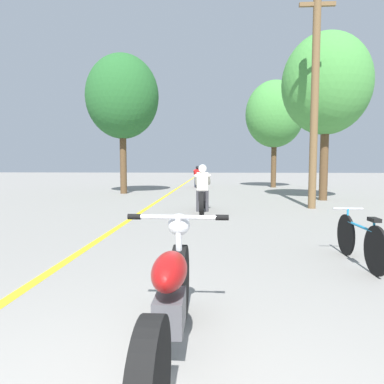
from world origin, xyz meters
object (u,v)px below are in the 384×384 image
object	(u,v)px
roadside_tree_right_near	(326,84)
motorcycle_rider_far	(197,179)
motorcycle_rider_lead	(202,194)
roadside_tree_left	(122,97)
bicycle_parked	(360,240)
utility_pole	(315,96)
motorcycle_foreground	(171,302)
roadside_tree_right_far	(275,114)

from	to	relation	value
roadside_tree_right_near	motorcycle_rider_far	world-z (taller)	roadside_tree_right_near
motorcycle_rider_lead	motorcycle_rider_far	distance (m)	11.11
roadside_tree_left	bicycle_parked	world-z (taller)	roadside_tree_left
utility_pole	motorcycle_foreground	size ratio (longest dim) A/B	3.21
motorcycle_foreground	motorcycle_rider_lead	distance (m)	7.91
utility_pole	bicycle_parked	bearing A→B (deg)	-100.10
utility_pole	roadside_tree_left	world-z (taller)	utility_pole
utility_pole	roadside_tree_right_far	distance (m)	10.41
motorcycle_rider_lead	roadside_tree_right_far	bearing A→B (deg)	70.20
motorcycle_foreground	bicycle_parked	bearing A→B (deg)	47.18
roadside_tree_left	motorcycle_foreground	bearing A→B (deg)	-73.92
roadside_tree_left	bicycle_parked	bearing A→B (deg)	-60.99
roadside_tree_right_far	bicycle_parked	bearing A→B (deg)	-95.79
motorcycle_rider_lead	motorcycle_rider_far	world-z (taller)	motorcycle_rider_lead
motorcycle_foreground	motorcycle_rider_far	distance (m)	19.01
utility_pole	motorcycle_foreground	distance (m)	10.00
motorcycle_foreground	roadside_tree_left	bearing A→B (deg)	106.08
roadside_tree_right_far	motorcycle_rider_far	world-z (taller)	roadside_tree_right_far
motorcycle_rider_far	motorcycle_foreground	bearing A→B (deg)	-87.93
motorcycle_foreground	utility_pole	bearing A→B (deg)	68.53
motorcycle_rider_far	roadside_tree_right_near	bearing A→B (deg)	-54.58
roadside_tree_right_near	motorcycle_rider_lead	xyz separation A→B (m)	(-4.68, -3.58, -3.97)
motorcycle_rider_far	bicycle_parked	distance (m)	16.73
roadside_tree_right_near	motorcycle_rider_lead	world-z (taller)	roadside_tree_right_near
roadside_tree_left	motorcycle_rider_far	size ratio (longest dim) A/B	3.24
roadside_tree_right_near	roadside_tree_right_far	world-z (taller)	roadside_tree_right_far
roadside_tree_right_near	bicycle_parked	world-z (taller)	roadside_tree_right_near
roadside_tree_right_far	motorcycle_rider_lead	bearing A→B (deg)	-109.80
utility_pole	motorcycle_rider_lead	size ratio (longest dim) A/B	3.40
utility_pole	motorcycle_rider_far	bearing A→B (deg)	112.30
roadside_tree_left	motorcycle_rider_lead	distance (m)	8.48
roadside_tree_right_far	bicycle_parked	size ratio (longest dim) A/B	4.02
roadside_tree_right_near	motorcycle_rider_far	size ratio (longest dim) A/B	3.15
roadside_tree_left	motorcycle_rider_lead	world-z (taller)	roadside_tree_left
roadside_tree_right_far	motorcycle_rider_far	xyz separation A→B (m)	(-4.73, -0.20, -3.98)
roadside_tree_right_near	motorcycle_rider_far	distance (m)	10.05
utility_pole	motorcycle_rider_far	distance (m)	11.39
utility_pole	roadside_tree_left	xyz separation A→B (m)	(-7.55, 5.29, 1.08)
utility_pole	roadside_tree_left	bearing A→B (deg)	145.00
roadside_tree_right_far	roadside_tree_left	bearing A→B (deg)	-148.03
motorcycle_rider_lead	utility_pole	bearing A→B (deg)	15.00
utility_pole	motorcycle_foreground	xyz separation A→B (m)	(-3.48, -8.84, -3.12)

